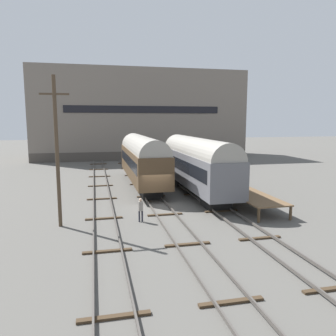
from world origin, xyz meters
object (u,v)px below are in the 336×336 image
at_px(train_car_brown, 142,158).
at_px(utility_pole, 57,150).
at_px(train_car_grey, 197,162).
at_px(person_worker, 141,208).
at_px(bench, 228,179).

distance_m(train_car_brown, utility_pole, 14.36).
relative_size(train_car_grey, person_worker, 9.37).
bearing_deg(bench, utility_pole, -157.77).
relative_size(person_worker, utility_pole, 0.17).
bearing_deg(train_car_brown, train_car_grey, -48.89).
relative_size(train_car_brown, person_worker, 9.81).
bearing_deg(utility_pole, person_worker, -2.39).
distance_m(train_car_brown, person_worker, 12.77).
height_order(train_car_grey, person_worker, train_car_grey).
distance_m(train_car_grey, utility_pole, 13.83).
xyz_separation_m(train_car_brown, bench, (6.99, -6.42, -1.43)).
bearing_deg(bench, person_worker, -145.97).
height_order(train_car_brown, bench, train_car_brown).
relative_size(bench, utility_pole, 0.14).
bearing_deg(train_car_grey, person_worker, -130.61).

